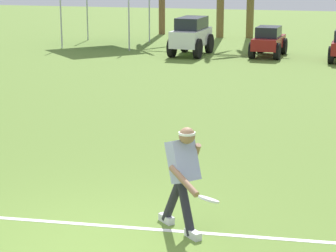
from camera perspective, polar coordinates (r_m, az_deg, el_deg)
The scene contains 6 objects.
ground_plane at distance 8.26m, azimuth -6.87°, elevation -10.61°, with size 80.00×80.00×0.00m, color olive.
field_line_paint at distance 8.89m, azimuth -5.11°, elevation -8.66°, with size 25.24×0.09×0.01m, color white.
frisbee_thrower at distance 8.40m, azimuth 1.29°, elevation -4.16°, with size 0.74×0.92×1.43m.
frisbee_in_flight at distance 7.68m, azimuth 3.56°, elevation -6.39°, with size 0.35×0.35×0.11m.
parked_car_slot_a at distance 24.48m, azimuth 2.04°, elevation 7.92°, with size 1.33×2.42×1.40m.
parked_car_slot_b at distance 24.43m, azimuth 8.75°, elevation 7.33°, with size 1.23×2.26×1.10m.
Camera 1 is at (2.81, -6.95, 3.46)m, focal length 70.00 mm.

